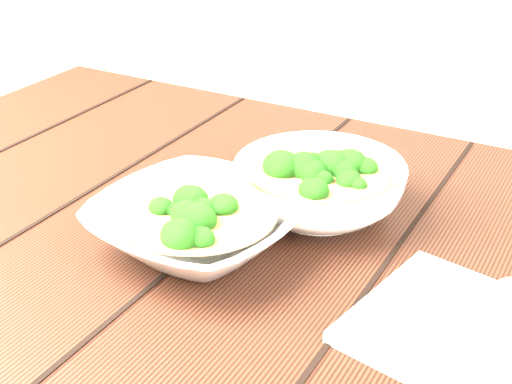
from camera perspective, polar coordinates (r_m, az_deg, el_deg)
The scene contains 6 objects.
table at distance 0.91m, azimuth -1.44°, elevation -9.52°, with size 1.20×0.80×0.75m.
soup_bowl_front at distance 0.80m, azimuth -4.69°, elevation -2.49°, with size 0.25×0.25×0.07m.
soup_bowl_back at distance 0.87m, azimuth 5.06°, elevation 0.50°, with size 0.23×0.23×0.08m.
trivet at distance 0.89m, azimuth 0.67°, elevation -0.43°, with size 0.10×0.10×0.02m, color black.
napkin at distance 0.70m, azimuth 17.42°, elevation -11.11°, with size 0.22×0.18×0.01m, color beige.
spoon_left at distance 0.73m, azimuth 18.15°, elevation -8.58°, with size 0.07×0.18×0.01m.
Camera 1 is at (0.37, -0.63, 1.18)m, focal length 50.00 mm.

